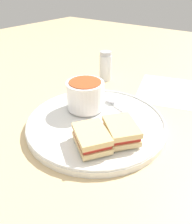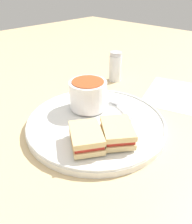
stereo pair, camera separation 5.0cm
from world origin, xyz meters
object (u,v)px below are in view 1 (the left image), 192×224
(spoon, at_px, (113,101))
(sandwich_half_near, at_px, (92,138))
(soup_bowl, at_px, (85,95))
(sandwich_half_far, at_px, (121,130))
(salt_shaker, at_px, (105,66))

(spoon, xyz_separation_m, sandwich_half_near, (0.17, 0.06, 0.01))
(soup_bowl, xyz_separation_m, sandwich_half_far, (0.05, 0.14, -0.02))
(soup_bowl, height_order, sandwich_half_far, soup_bowl)
(spoon, height_order, sandwich_half_far, sandwich_half_far)
(soup_bowl, distance_m, sandwich_half_near, 0.15)
(sandwich_half_near, bearing_deg, salt_shaker, -149.10)
(sandwich_half_near, bearing_deg, soup_bowl, -135.90)
(soup_bowl, xyz_separation_m, sandwich_half_near, (0.11, 0.10, -0.02))
(soup_bowl, height_order, sandwich_half_near, soup_bowl)
(salt_shaker, bearing_deg, soup_bowl, 22.40)
(sandwich_half_far, bearing_deg, soup_bowl, -110.50)
(soup_bowl, relative_size, salt_shaker, 0.96)
(sandwich_half_near, distance_m, salt_shaker, 0.37)
(soup_bowl, relative_size, sandwich_half_far, 0.93)
(sandwich_half_near, height_order, salt_shaker, salt_shaker)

